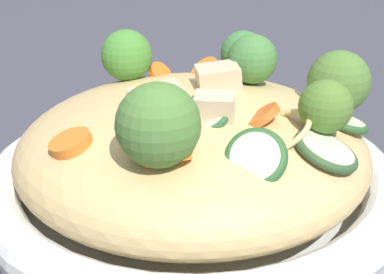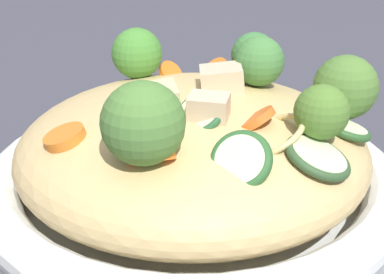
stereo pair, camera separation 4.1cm
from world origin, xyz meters
TOP-DOWN VIEW (x-y plane):
  - ground_plane at (0.00, 0.00)m, footprint 3.00×3.00m
  - serving_bowl at (0.00, 0.00)m, footprint 0.32×0.32m
  - noodle_heap at (-0.00, 0.00)m, footprint 0.26×0.26m
  - broccoli_florets at (-0.01, 0.03)m, footprint 0.23×0.23m
  - carrot_coins at (0.01, -0.01)m, footprint 0.20×0.15m
  - zucchini_slices at (0.04, 0.07)m, footprint 0.13×0.15m
  - chicken_chunks at (0.01, 0.00)m, footprint 0.11×0.08m

SIDE VIEW (x-z plane):
  - ground_plane at x=0.00m, z-range 0.00..0.00m
  - serving_bowl at x=0.00m, z-range 0.00..0.05m
  - noodle_heap at x=0.00m, z-range 0.01..0.10m
  - zucchini_slices at x=0.04m, z-range 0.07..0.11m
  - carrot_coins at x=0.01m, z-range 0.08..0.10m
  - chicken_chunks at x=0.01m, z-range 0.09..0.12m
  - broccoli_florets at x=-0.01m, z-range 0.07..0.14m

